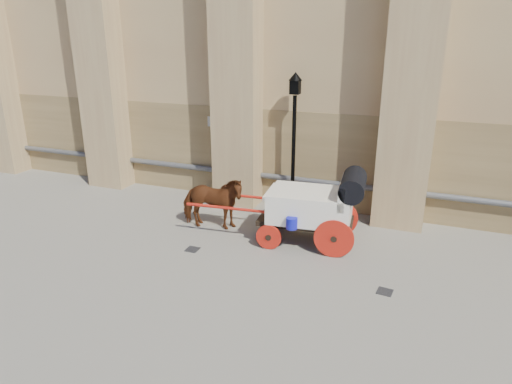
% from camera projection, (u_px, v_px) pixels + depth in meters
% --- Properties ---
extents(ground, '(90.00, 90.00, 0.00)m').
position_uv_depth(ground, '(217.00, 254.00, 11.41)').
color(ground, gray).
rests_on(ground, ground).
extents(horse, '(1.95, 1.15, 1.55)m').
position_uv_depth(horse, '(212.00, 203.00, 12.64)').
color(horse, '#613015').
rests_on(horse, ground).
extents(carriage, '(4.66, 1.77, 2.00)m').
position_uv_depth(carriage, '(316.00, 205.00, 11.66)').
color(carriage, black).
rests_on(carriage, ground).
extents(street_lamp, '(0.39, 0.39, 4.18)m').
position_uv_depth(street_lamp, '(294.00, 140.00, 13.50)').
color(street_lamp, black).
rests_on(street_lamp, ground).
extents(drain_grate_near, '(0.33, 0.33, 0.01)m').
position_uv_depth(drain_grate_near, '(192.00, 249.00, 11.63)').
color(drain_grate_near, black).
rests_on(drain_grate_near, ground).
extents(drain_grate_far, '(0.35, 0.35, 0.01)m').
position_uv_depth(drain_grate_far, '(385.00, 292.00, 9.74)').
color(drain_grate_far, black).
rests_on(drain_grate_far, ground).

